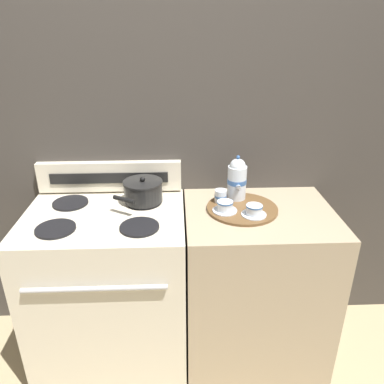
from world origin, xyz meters
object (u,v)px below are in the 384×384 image
teacup_right (225,206)px  creamer_jug (221,196)px  saucepan (143,191)px  teapot (237,179)px  stove (111,287)px  teacup_left (254,210)px  serving_tray (242,208)px

teacup_right → creamer_jug: 0.10m
saucepan → teapot: 0.49m
stove → teacup_right: 0.77m
teacup_left → creamer_jug: bearing=133.7°
creamer_jug → stove: bearing=-170.8°
serving_tray → teacup_left: size_ratio=2.95×
saucepan → creamer_jug: bearing=-5.3°
saucepan → serving_tray: saucepan is taller
stove → creamer_jug: 0.77m
saucepan → teacup_left: size_ratio=2.30×
stove → saucepan: saucepan is taller
serving_tray → teacup_left: (0.04, -0.09, 0.03)m
teapot → teacup_left: 0.22m
saucepan → creamer_jug: (0.40, -0.04, -0.02)m
serving_tray → teacup_left: bearing=-64.0°
teapot → teacup_right: size_ratio=1.96×
stove → saucepan: 0.56m
teacup_left → serving_tray: bearing=116.0°
serving_tray → creamer_jug: bearing=147.5°
teacup_right → teacup_left: bearing=-19.5°
stove → teapot: bearing=11.7°
stove → teacup_left: (0.74, -0.06, 0.48)m
serving_tray → teapot: bearing=97.6°
creamer_jug → teacup_right: bearing=-84.7°
serving_tray → teapot: 0.16m
teacup_right → creamer_jug: creamer_jug is taller
teacup_left → teacup_right: bearing=160.5°
serving_tray → teacup_right: (-0.09, -0.04, 0.03)m
stove → serving_tray: 0.83m
teacup_left → teacup_right: 0.14m
stove → teapot: (0.68, 0.14, 0.57)m
serving_tray → creamer_jug: (-0.10, 0.07, 0.04)m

